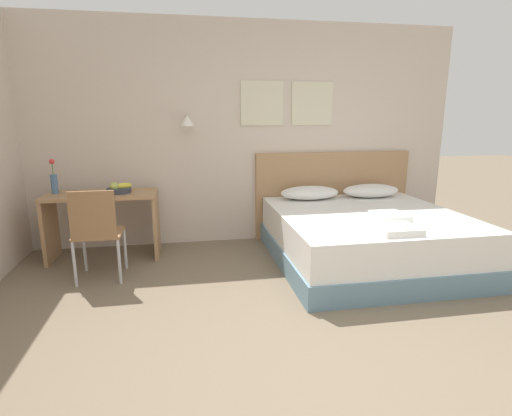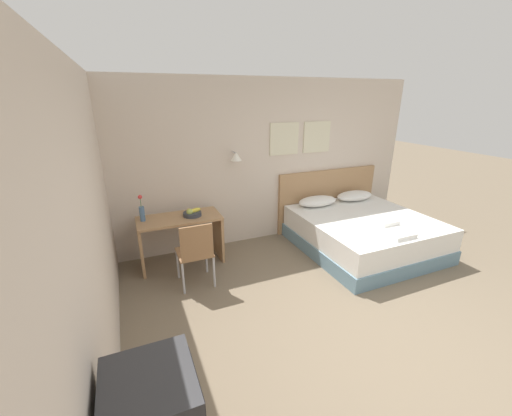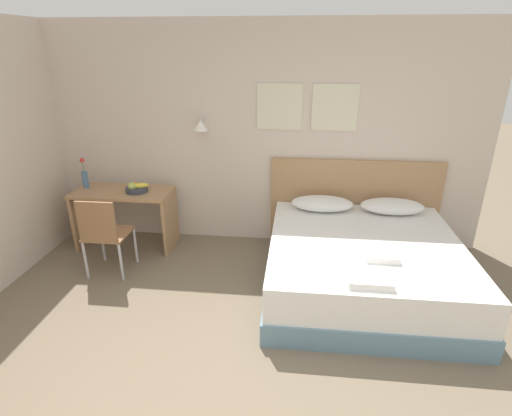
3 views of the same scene
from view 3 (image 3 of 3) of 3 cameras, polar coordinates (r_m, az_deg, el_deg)
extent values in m
cube|color=beige|center=(4.88, -0.86, 10.01)|extent=(5.61, 0.06, 2.65)
cube|color=beige|center=(4.74, 3.38, 14.23)|extent=(0.52, 0.02, 0.52)
cube|color=beige|center=(4.75, 11.22, 13.88)|extent=(0.52, 0.02, 0.52)
cylinder|color=#B2B2B7|center=(4.83, -7.69, 12.41)|extent=(0.02, 0.16, 0.02)
cone|color=white|center=(4.75, -7.91, 11.63)|extent=(0.17, 0.17, 0.12)
cube|color=#66899E|center=(4.34, 14.79, -9.78)|extent=(1.92, 1.99, 0.22)
cube|color=white|center=(4.20, 15.16, -6.56)|extent=(1.88, 1.95, 0.34)
cube|color=#A87F56|center=(5.06, 13.76, 0.64)|extent=(2.04, 0.06, 1.10)
ellipsoid|color=white|center=(4.74, 9.44, 0.65)|extent=(0.72, 0.37, 0.16)
ellipsoid|color=white|center=(4.85, 18.88, 0.24)|extent=(0.72, 0.37, 0.16)
cube|color=white|center=(3.87, 17.37, -6.11)|extent=(0.30, 0.34, 0.06)
cube|color=white|center=(3.45, 15.85, -9.58)|extent=(0.36, 0.31, 0.06)
cube|color=#A87F56|center=(5.08, -18.52, 2.18)|extent=(1.17, 0.55, 0.03)
cube|color=#A87F56|center=(5.46, -23.46, -1.28)|extent=(0.04, 0.50, 0.70)
cube|color=#A87F56|center=(5.01, -12.11, -1.93)|extent=(0.04, 0.50, 0.70)
cube|color=#8E6642|center=(4.65, -20.32, -3.46)|extent=(0.44, 0.44, 0.02)
cube|color=#8E6642|center=(4.40, -21.84, -1.87)|extent=(0.40, 0.03, 0.44)
cylinder|color=#B7B7BC|center=(4.99, -21.06, -4.73)|extent=(0.03, 0.03, 0.44)
cylinder|color=#B7B7BC|center=(4.83, -16.84, -5.08)|extent=(0.03, 0.03, 0.44)
cylinder|color=#B7B7BC|center=(4.69, -23.18, -6.87)|extent=(0.03, 0.03, 0.44)
cylinder|color=#B7B7BC|center=(4.51, -18.72, -7.35)|extent=(0.03, 0.03, 0.44)
cylinder|color=#333842|center=(4.98, -16.67, 2.54)|extent=(0.26, 0.26, 0.05)
ellipsoid|color=yellow|center=(4.96, -16.14, 3.09)|extent=(0.19, 0.13, 0.07)
sphere|color=orange|center=(5.01, -16.97, 3.14)|extent=(0.07, 0.07, 0.07)
sphere|color=#B2C156|center=(4.95, -17.32, 2.99)|extent=(0.09, 0.09, 0.09)
cylinder|color=#4C7099|center=(5.31, -23.20, 3.75)|extent=(0.07, 0.07, 0.21)
cylinder|color=#3D7538|center=(5.27, -23.48, 5.55)|extent=(0.01, 0.01, 0.14)
sphere|color=#DB3838|center=(5.25, -23.60, 6.28)|extent=(0.06, 0.06, 0.06)
camera|label=1|loc=(1.44, -77.93, -31.40)|focal=28.00mm
camera|label=2|loc=(2.71, -83.17, 3.16)|focal=22.00mm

